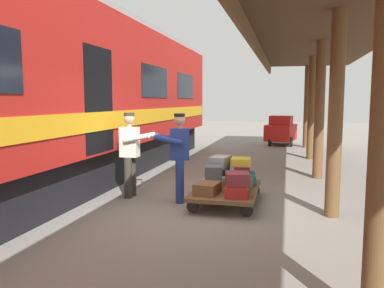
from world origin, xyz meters
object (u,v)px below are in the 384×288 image
train_car (31,95)px  suitcase_brown_leather (207,188)px  porter_in_overalls (179,154)px  suitcase_maroon_trunk (242,169)px  suitcase_gray_aluminum (220,162)px  luggage_cart (226,190)px  baggage_tug (281,131)px  suitcase_black_hardshell (218,175)px  suitcase_teal_softside (243,178)px  suitcase_olive_duffel (240,184)px  suitcase_cream_canvas (213,183)px  suitcase_yellow_case (241,162)px  suitcase_red_plastic (237,191)px  suitcase_burgundy_valise (238,179)px  suitcase_slate_roller (213,172)px  porter_by_door (131,152)px

train_car → suitcase_brown_leather: (-3.62, 0.12, -1.67)m
porter_in_overalls → suitcase_maroon_trunk: bearing=-148.3°
train_car → suitcase_gray_aluminum: 4.02m
luggage_cart → baggage_tug: size_ratio=1.02×
luggage_cart → suitcase_maroon_trunk: bearing=-111.5°
train_car → suitcase_black_hardshell: train_car is taller
suitcase_teal_softside → suitcase_black_hardshell: size_ratio=0.98×
luggage_cart → baggage_tug: bearing=-94.6°
porter_in_overalls → suitcase_gray_aluminum: bearing=-134.9°
suitcase_gray_aluminum → luggage_cart: bearing=112.2°
suitcase_olive_duffel → suitcase_cream_canvas: bearing=0.0°
suitcase_teal_softside → suitcase_yellow_case: (0.06, -0.05, 0.33)m
suitcase_olive_duffel → suitcase_teal_softside: size_ratio=0.92×
suitcase_red_plastic → baggage_tug: 10.79m
suitcase_olive_duffel → suitcase_yellow_case: size_ratio=1.23×
train_car → suitcase_yellow_case: 4.41m
suitcase_burgundy_valise → suitcase_red_plastic: bearing=27.3°
suitcase_olive_duffel → suitcase_red_plastic: 0.53m
suitcase_red_plastic → suitcase_maroon_trunk: (0.04, -1.10, 0.19)m
suitcase_black_hardshell → luggage_cart: bearing=116.2°
suitcase_slate_roller → suitcase_burgundy_valise: size_ratio=1.10×
luggage_cart → suitcase_olive_duffel: (-0.26, -0.00, 0.13)m
suitcase_cream_canvas → suitcase_slate_roller: suitcase_slate_roller is taller
suitcase_gray_aluminum → suitcase_burgundy_valise: size_ratio=1.18×
porter_in_overalls → suitcase_yellow_case: bearing=-147.3°
suitcase_cream_canvas → suitcase_burgundy_valise: size_ratio=1.32×
porter_by_door → suitcase_maroon_trunk: bearing=-165.6°
suitcase_red_plastic → suitcase_black_hardshell: size_ratio=1.02×
luggage_cart → suitcase_cream_canvas: bearing=-0.0°
suitcase_brown_leather → suitcase_burgundy_valise: (-0.54, -0.01, 0.19)m
luggage_cart → suitcase_burgundy_valise: 0.68m
suitcase_teal_softside → porter_in_overalls: bearing=29.6°
train_car → suitcase_teal_softside: (-4.15, -0.94, -1.67)m
suitcase_red_plastic → suitcase_slate_roller: 0.80m
train_car → suitcase_red_plastic: size_ratio=30.55×
suitcase_slate_roller → suitcase_red_plastic: bearing=132.8°
suitcase_olive_duffel → suitcase_slate_roller: suitcase_slate_roller is taller
suitcase_yellow_case → baggage_tug: baggage_tug is taller
suitcase_red_plastic → suitcase_yellow_case: bearing=-86.9°
suitcase_burgundy_valise → suitcase_yellow_case: bearing=-86.2°
suitcase_cream_canvas → baggage_tug: baggage_tug is taller
suitcase_burgundy_valise → porter_by_door: (2.22, -0.53, 0.34)m
suitcase_burgundy_valise → porter_in_overalls: porter_in_overalls is taller
suitcase_gray_aluminum → suitcase_olive_duffel: bearing=131.4°
suitcase_slate_roller → suitcase_teal_softside: bearing=-136.6°
suitcase_red_plastic → suitcase_brown_leather: size_ratio=1.20×
suitcase_brown_leather → luggage_cart: bearing=-116.2°
suitcase_yellow_case → suitcase_maroon_trunk: bearing=148.1°
train_car → luggage_cart: (-3.89, -0.41, -1.81)m
suitcase_red_plastic → suitcase_gray_aluminum: size_ratio=1.19×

